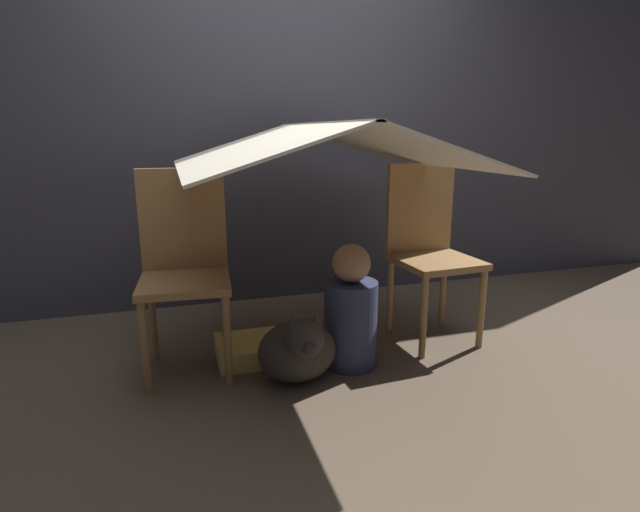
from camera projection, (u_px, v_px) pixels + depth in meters
name	position (u px, v px, depth m)	size (l,w,h in m)	color
ground_plane	(332.00, 371.00, 2.47)	(8.80, 8.80, 0.00)	brown
wall_back	(275.00, 116.00, 3.30)	(7.00, 0.05, 2.50)	#3D3D47
chair_left	(184.00, 262.00, 2.41)	(0.45, 0.45, 0.98)	olive
chair_right	(429.00, 245.00, 2.79)	(0.44, 0.44, 0.98)	olive
sheet_canopy	(320.00, 145.00, 2.39)	(1.34, 1.44, 0.22)	silver
person_front	(351.00, 313.00, 2.48)	(0.27, 0.27, 0.63)	#2D3351
dog	(298.00, 349.00, 2.31)	(0.37, 0.39, 0.39)	#332D28
floor_cushion	(256.00, 349.00, 2.60)	(0.40, 0.32, 0.10)	#E5CC66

